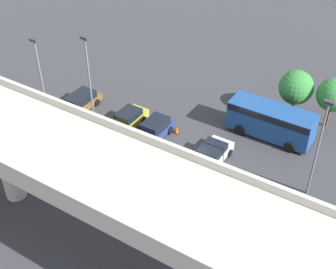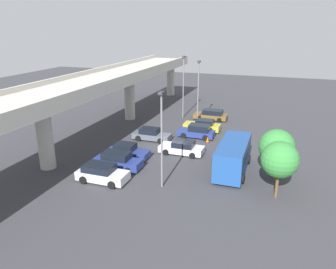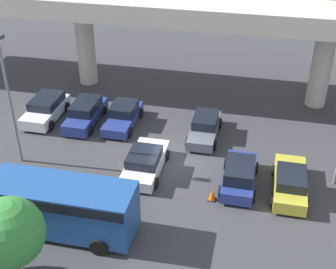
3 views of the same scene
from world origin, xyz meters
TOP-DOWN VIEW (x-y plane):
  - ground_plane at (0.00, 0.00)m, footprint 117.68×117.68m
  - highway_overpass at (-0.00, 9.73)m, footprint 56.40×6.69m
  - parked_car_0 at (-9.97, 3.30)m, footprint 2.22×4.51m
  - parked_car_1 at (-6.95, 3.33)m, footprint 2.01×4.70m
  - parked_car_2 at (-4.26, 3.61)m, footprint 2.06×4.46m
  - parked_car_3 at (-1.32, -1.46)m, footprint 2.25×4.73m
  - parked_car_4 at (1.60, 3.30)m, footprint 1.99×4.57m
  - parked_car_5 at (4.37, -1.66)m, footprint 2.04×4.41m
  - parked_car_6 at (7.23, -1.65)m, footprint 2.02×4.69m
  - shuttle_bus at (-4.01, -7.27)m, footprint 7.34×2.80m
  - lamp_post_near_aisle at (-9.20, -2.08)m, footprint 0.70×0.35m
  - tree_front_right at (-4.60, -11.04)m, footprint 3.09×3.09m
  - traffic_cone at (3.02, -3.28)m, footprint 0.44×0.44m

SIDE VIEW (x-z plane):
  - ground_plane at x=0.00m, z-range 0.00..0.00m
  - traffic_cone at x=3.02m, z-range -0.02..0.68m
  - parked_car_3 at x=-1.32m, z-range -0.05..1.37m
  - parked_car_4 at x=1.60m, z-range -0.05..1.43m
  - parked_car_2 at x=-4.26m, z-range -0.06..1.44m
  - parked_car_6 at x=7.23m, z-range -0.05..1.45m
  - parked_car_1 at x=-6.95m, z-range -0.05..1.56m
  - parked_car_0 at x=-9.97m, z-range -0.02..1.54m
  - parked_car_5 at x=4.37m, z-range -0.04..1.59m
  - shuttle_bus at x=-4.01m, z-range 0.27..3.13m
  - tree_front_right at x=-4.60m, z-range 0.80..5.50m
  - lamp_post_near_aisle at x=-9.20m, z-range 0.69..8.96m
  - highway_overpass at x=0.00m, z-range 2.38..10.04m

